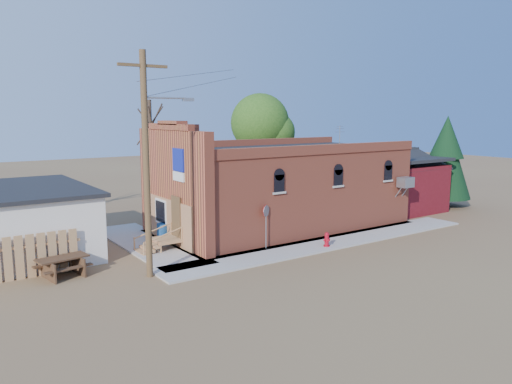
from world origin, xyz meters
TOP-DOWN VIEW (x-y plane):
  - ground at (0.00, 0.00)m, footprint 120.00×120.00m
  - sidewalk_south at (1.50, 0.90)m, footprint 19.00×2.20m
  - sidewalk_west at (-6.30, 6.00)m, footprint 2.60×10.00m
  - brick_bar at (1.64, 5.49)m, footprint 16.40×7.97m
  - red_shed at (11.50, 5.50)m, footprint 5.40×6.40m
  - wood_fence at (-12.80, 3.80)m, footprint 5.20×0.10m
  - utility_pole at (-8.14, 1.20)m, footprint 3.12×0.26m
  - tree_bare_near at (-3.00, 13.00)m, footprint 2.80×2.80m
  - tree_leafy at (6.00, 13.50)m, footprint 4.40×4.40m
  - evergreen_tree at (15.50, 4.00)m, footprint 3.60×3.60m
  - fire_hydrant at (0.78, 0.37)m, footprint 0.42×0.41m
  - stop_sign at (-1.91, 1.80)m, footprint 0.53×0.33m
  - trash_barrel at (-5.44, 6.02)m, footprint 0.79×0.79m
  - picnic_table at (-11.11, 3.20)m, footprint 2.18×1.77m

SIDE VIEW (x-z plane):
  - ground at x=0.00m, z-range 0.00..0.00m
  - sidewalk_south at x=1.50m, z-range 0.00..0.08m
  - sidewalk_west at x=-6.30m, z-range 0.00..0.08m
  - fire_hydrant at x=0.78m, z-range 0.08..0.79m
  - picnic_table at x=-11.11m, z-range 0.13..0.95m
  - trash_barrel at x=-5.44m, z-range 0.08..1.00m
  - wood_fence at x=-12.80m, z-range 0.00..1.80m
  - stop_sign at x=-1.91m, z-range 0.66..2.81m
  - red_shed at x=11.50m, z-range 0.12..4.42m
  - brick_bar at x=1.64m, z-range -0.81..5.49m
  - evergreen_tree at x=15.50m, z-range 0.46..6.96m
  - utility_pole at x=-8.14m, z-range 0.27..9.27m
  - tree_leafy at x=6.00m, z-range 1.86..10.01m
  - tree_bare_near at x=-3.00m, z-range 2.14..9.79m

